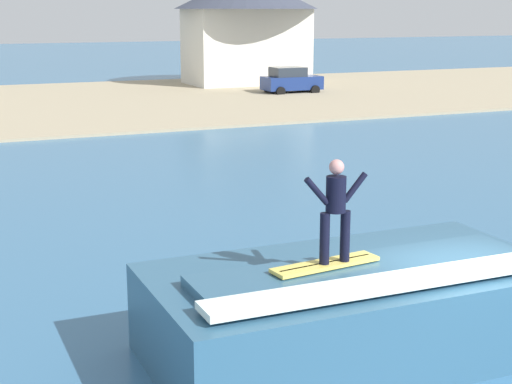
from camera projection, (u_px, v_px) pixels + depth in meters
name	position (u px, v px, depth m)	size (l,w,h in m)	color
ground_plane	(466.00, 364.00, 12.98)	(260.00, 260.00, 0.00)	#36688F
wave_crest	(353.00, 309.00, 13.19)	(6.83, 3.52, 1.71)	#305C7A
surfboard	(325.00, 264.00, 12.57)	(1.93, 0.65, 0.06)	#EAD159
surfer	(336.00, 206.00, 12.36)	(1.12, 0.32, 1.68)	black
shoreline_bank	(59.00, 104.00, 47.97)	(120.00, 26.30, 0.13)	tan
car_far_shore	(291.00, 80.00, 53.79)	(4.02, 2.19, 1.86)	navy
house_gabled_white	(246.00, 17.00, 59.28)	(10.92, 10.92, 8.33)	silver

